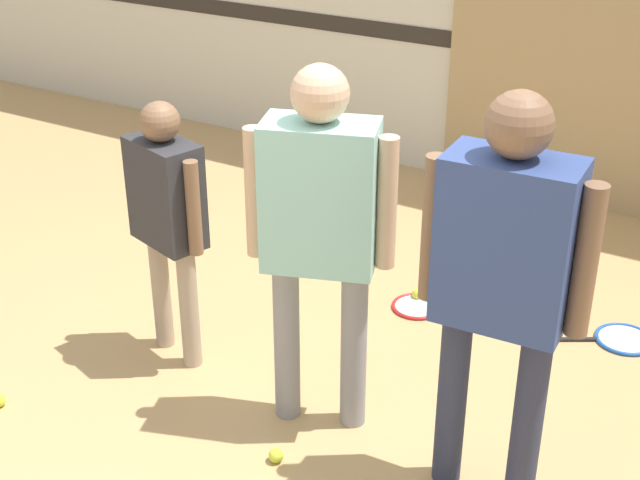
# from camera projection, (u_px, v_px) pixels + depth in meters

# --- Properties ---
(ground_plane) EXTENTS (16.00, 16.00, 0.00)m
(ground_plane) POSITION_uv_depth(u_px,v_px,m) (263.00, 425.00, 4.08)
(ground_plane) COLOR tan
(wall_panel) EXTENTS (2.28, 0.05, 2.02)m
(wall_panel) POSITION_uv_depth(u_px,v_px,m) (616.00, 65.00, 5.77)
(wall_panel) COLOR tan
(wall_panel) RESTS_ON ground_plane
(person_instructor) EXTENTS (0.60, 0.40, 1.67)m
(person_instructor) POSITION_uv_depth(u_px,v_px,m) (320.00, 215.00, 3.67)
(person_instructor) COLOR gray
(person_instructor) RESTS_ON ground_plane
(person_student_left) EXTENTS (0.49, 0.31, 1.35)m
(person_student_left) POSITION_uv_depth(u_px,v_px,m) (167.00, 206.00, 4.23)
(person_student_left) COLOR tan
(person_student_left) RESTS_ON ground_plane
(person_student_right) EXTENTS (0.65, 0.29, 1.71)m
(person_student_right) POSITION_uv_depth(u_px,v_px,m) (504.00, 264.00, 3.23)
(person_student_right) COLOR #2D334C
(person_student_right) RESTS_ON ground_plane
(racket_spare_on_floor) EXTENTS (0.52, 0.35, 0.03)m
(racket_spare_on_floor) POSITION_uv_depth(u_px,v_px,m) (420.00, 307.00, 5.00)
(racket_spare_on_floor) COLOR red
(racket_spare_on_floor) RESTS_ON ground_plane
(racket_second_spare) EXTENTS (0.56, 0.43, 0.03)m
(racket_second_spare) POSITION_uv_depth(u_px,v_px,m) (621.00, 339.00, 4.70)
(racket_second_spare) COLOR blue
(racket_second_spare) RESTS_ON ground_plane
(tennis_ball_near_instructor) EXTENTS (0.07, 0.07, 0.07)m
(tennis_ball_near_instructor) POSITION_uv_depth(u_px,v_px,m) (276.00, 455.00, 3.84)
(tennis_ball_near_instructor) COLOR #CCE038
(tennis_ball_near_instructor) RESTS_ON ground_plane
(tennis_ball_by_spare_racket) EXTENTS (0.07, 0.07, 0.07)m
(tennis_ball_by_spare_racket) POSITION_uv_depth(u_px,v_px,m) (418.00, 294.00, 5.08)
(tennis_ball_by_spare_racket) COLOR #CCE038
(tennis_ball_by_spare_racket) RESTS_ON ground_plane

